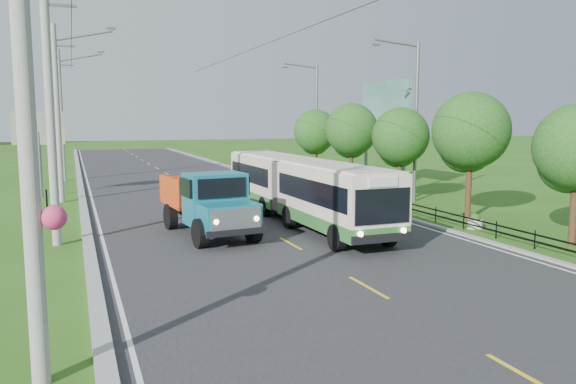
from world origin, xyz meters
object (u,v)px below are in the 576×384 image
tree_second (575,152)px  billboard_right (385,110)px  pole_far (62,115)px  streetlight_mid (414,116)px  bus (300,185)px  pole_nearest (29,105)px  tree_fourth (400,139)px  streetlight_far (315,117)px  planter_near (475,222)px  dump_truck (208,199)px  billboard_left (38,134)px  tree_fifth (351,133)px  pole_mid (58,113)px  tree_third (470,135)px  pole_near (51,109)px  tree_back (315,134)px  planter_far (322,183)px  planter_mid (381,198)px

tree_second → billboard_right: 18.12m
pole_far → streetlight_mid: pole_far is taller
streetlight_mid → bus: (-8.51, -3.66, -3.20)m
pole_nearest → tree_fourth: pole_nearest is taller
streetlight_far → planter_near: 22.57m
streetlight_mid → dump_truck: bearing=-158.6°
tree_fourth → billboard_left: (-19.36, 9.86, 0.28)m
tree_fifth → billboard_left: tree_fifth is taller
pole_mid → tree_third: pole_mid is taller
pole_near → streetlight_far: size_ratio=1.10×
pole_near → billboard_right: pole_near is taller
pole_nearest → streetlight_far: size_ratio=1.10×
pole_nearest → pole_far: bearing=90.0°
pole_mid → billboard_right: 20.59m
tree_third → tree_back: (-0.00, 18.00, -0.33)m
pole_far → billboard_right: size_ratio=1.37×
pole_nearest → planter_far: bearing=56.0°
tree_second → planter_mid: (-1.26, 11.86, -3.23)m
tree_third → tree_fourth: bearing=90.0°
streetlight_mid → streetlight_far: same height
tree_fourth → planter_far: tree_fourth is taller
pole_near → tree_fourth: size_ratio=1.85×
dump_truck → tree_fourth: bearing=17.1°
tree_fifth → planter_near: bearing=-95.1°
streetlight_far → planter_near: size_ratio=13.54×
tree_fourth → tree_fifth: bearing=90.0°
pole_near → streetlight_mid: 19.56m
planter_near → billboard_left: (-18.10, 18.00, 3.58)m
billboard_right → tree_fourth: bearing=-112.6°
tree_third → dump_truck: 12.65m
bus → dump_truck: (-4.65, -1.51, -0.22)m
tree_back → planter_far: (-1.26, -4.14, -3.37)m
planter_far → billboard_right: billboard_right is taller
pole_nearest → pole_near: same height
billboard_left → bus: 18.07m
pole_mid → tree_third: size_ratio=1.67×
tree_second → planter_near: (-1.26, 3.86, -3.23)m
bus → tree_back: bearing=63.4°
streetlight_far → planter_far: (-2.04, -6.00, -4.62)m
pole_nearest → streetlight_mid: size_ratio=1.10×
pole_near → bus: pole_near is taller
tree_third → tree_fifth: tree_third is taller
planter_far → bus: size_ratio=0.05×
tree_back → billboard_right: (2.44, -6.14, 1.69)m
streetlight_far → dump_truck: bearing=-124.5°
pole_near → tree_third: size_ratio=1.67×
planter_far → billboard_right: size_ratio=0.09×
planter_far → dump_truck: (-11.12, -13.17, 1.20)m
tree_fourth → planter_near: (-1.26, -8.14, -3.30)m
pole_near → pole_far: size_ratio=1.00×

